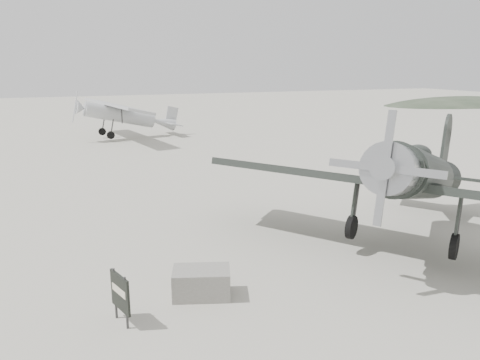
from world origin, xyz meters
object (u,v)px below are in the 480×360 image
(highwing_monoplane, at_px, (124,112))
(equipment_block, at_px, (201,283))
(sign_board, at_px, (120,293))
(lowwing_monoplane, at_px, (420,176))

(highwing_monoplane, relative_size, equipment_block, 8.16)
(highwing_monoplane, bearing_deg, equipment_block, -104.35)
(sign_board, bearing_deg, lowwing_monoplane, -8.28)
(equipment_block, relative_size, sign_board, 1.16)
(lowwing_monoplane, xyz_separation_m, highwing_monoplane, (-5.55, 26.54, -0.18))
(equipment_block, height_order, sign_board, sign_board)
(highwing_monoplane, height_order, equipment_block, highwing_monoplane)
(highwing_monoplane, distance_m, equipment_block, 27.63)
(highwing_monoplane, xyz_separation_m, equipment_block, (-2.18, -27.48, -1.73))
(highwing_monoplane, xyz_separation_m, sign_board, (-4.28, -28.06, -1.34))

